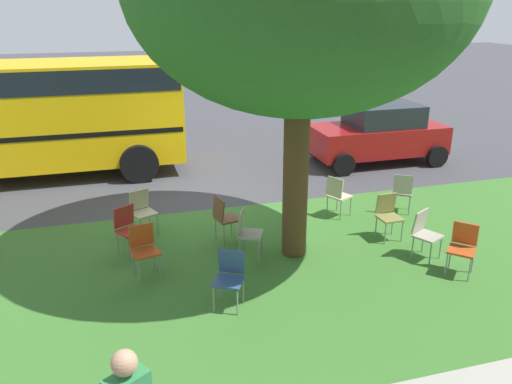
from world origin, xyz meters
The scene contains 14 objects.
ground centered at (0.00, 0.00, 0.00)m, with size 80.00×80.00×0.00m, color #424247.
grass_verge centered at (0.00, 3.20, 0.00)m, with size 48.00×6.00×0.01m, color #3D752D.
chair_0 centered at (-3.26, 3.45, 0.52)m, with size 0.56×0.56×0.88m.
chair_1 centered at (-3.55, 4.11, 0.52)m, with size 0.59×0.59×0.88m.
chair_2 centered at (-0.27, 2.55, 0.52)m, with size 0.55×0.54×0.88m.
chair_3 centered at (-3.99, 1.50, 0.52)m, with size 0.57×0.58×0.88m.
chair_4 centered at (0.38, 4.00, 0.52)m, with size 0.56×0.57×0.88m.
chair_5 centered at (1.43, 1.03, 0.52)m, with size 0.54×0.55×0.88m.
chair_6 centered at (-0.03, 1.81, 0.52)m, with size 0.51×0.50×0.88m.
chair_7 centered at (1.52, 2.71, 0.52)m, with size 0.50×0.50×0.88m.
chair_8 centered at (-3.06, 2.55, 0.52)m, with size 0.43×0.43×0.88m.
chair_9 centered at (-2.57, 1.31, 0.52)m, with size 0.56×0.56×0.88m.
chair_10 centered at (1.73, 1.81, 0.52)m, with size 0.57×0.57×0.88m.
parked_car centered at (-5.32, -2.02, 0.84)m, with size 3.70×1.92×1.65m.
Camera 1 is at (1.85, 10.50, 4.28)m, focal length 36.00 mm.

